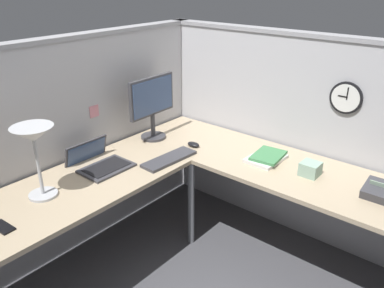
# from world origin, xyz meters

# --- Properties ---
(ground_plane) EXTENTS (6.80, 6.80, 0.00)m
(ground_plane) POSITION_xyz_m (0.00, 0.00, 0.00)
(ground_plane) COLOR #47474C
(cubicle_wall_back) EXTENTS (2.57, 0.12, 1.58)m
(cubicle_wall_back) POSITION_xyz_m (-0.36, 0.87, 0.79)
(cubicle_wall_back) COLOR #B2B2B7
(cubicle_wall_back) RESTS_ON ground
(cubicle_wall_right) EXTENTS (0.12, 2.37, 1.58)m
(cubicle_wall_right) POSITION_xyz_m (0.87, -0.27, 0.79)
(cubicle_wall_right) COLOR #B2B2B7
(cubicle_wall_right) RESTS_ON ground
(desk) EXTENTS (2.35, 2.15, 0.73)m
(desk) POSITION_xyz_m (-0.15, -0.05, 0.63)
(desk) COLOR tan
(desk) RESTS_ON ground
(monitor) EXTENTS (0.46, 0.20, 0.50)m
(monitor) POSITION_xyz_m (0.26, 0.64, 1.02)
(monitor) COLOR #38383D
(monitor) RESTS_ON desk
(laptop) EXTENTS (0.34, 0.38, 0.22)m
(laptop) POSITION_xyz_m (-0.33, 0.59, 0.75)
(laptop) COLOR #38383D
(laptop) RESTS_ON desk
(keyboard) EXTENTS (0.44, 0.16, 0.02)m
(keyboard) POSITION_xyz_m (0.04, 0.26, 0.74)
(keyboard) COLOR #38383D
(keyboard) RESTS_ON desk
(computer_mouse) EXTENTS (0.06, 0.10, 0.03)m
(computer_mouse) POSITION_xyz_m (0.34, 0.28, 0.75)
(computer_mouse) COLOR black
(computer_mouse) RESTS_ON desk
(desk_lamp_dome) EXTENTS (0.24, 0.24, 0.44)m
(desk_lamp_dome) POSITION_xyz_m (-0.80, 0.52, 1.09)
(desk_lamp_dome) COLOR #B7BABF
(desk_lamp_dome) RESTS_ON desk
(cell_phone) EXTENTS (0.08, 0.15, 0.01)m
(cell_phone) POSITION_xyz_m (-1.11, 0.39, 0.73)
(cell_phone) COLOR black
(cell_phone) RESTS_ON desk
(office_phone) EXTENTS (0.19, 0.21, 0.11)m
(office_phone) POSITION_xyz_m (0.47, -1.06, 0.77)
(office_phone) COLOR #38383D
(office_phone) RESTS_ON desk
(book_stack) EXTENTS (0.30, 0.23, 0.04)m
(book_stack) POSITION_xyz_m (0.49, -0.27, 0.75)
(book_stack) COLOR silver
(book_stack) RESTS_ON desk
(tissue_box) EXTENTS (0.12, 0.12, 0.09)m
(tissue_box) POSITION_xyz_m (0.47, -0.60, 0.78)
(tissue_box) COLOR #8CAD99
(tissue_box) RESTS_ON desk
(wall_clock) EXTENTS (0.04, 0.22, 0.22)m
(wall_clock) POSITION_xyz_m (0.82, -0.65, 1.19)
(wall_clock) COLOR black
(pinned_note_leftmost) EXTENTS (0.08, 0.00, 0.09)m
(pinned_note_leftmost) POSITION_xyz_m (-0.16, 0.82, 1.03)
(pinned_note_leftmost) COLOR pink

